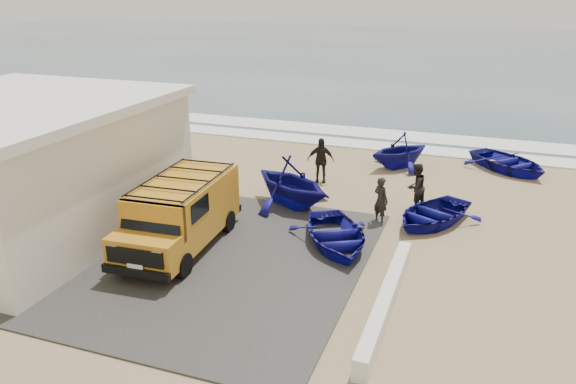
% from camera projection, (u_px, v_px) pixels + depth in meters
% --- Properties ---
extents(ground, '(160.00, 160.00, 0.00)m').
position_uv_depth(ground, '(252.00, 235.00, 18.44)').
color(ground, '#9F855C').
extents(slab, '(12.00, 10.00, 0.05)m').
position_uv_depth(slab, '(166.00, 250.00, 17.31)').
color(slab, '#3B3936').
rests_on(slab, ground).
extents(ocean, '(180.00, 88.00, 0.01)m').
position_uv_depth(ocean, '(435.00, 52.00, 67.80)').
color(ocean, '#385166').
rests_on(ocean, ground).
extents(surf_line, '(180.00, 1.60, 0.06)m').
position_uv_depth(surf_line, '(344.00, 143.00, 29.01)').
color(surf_line, white).
rests_on(surf_line, ground).
extents(surf_wash, '(180.00, 2.20, 0.04)m').
position_uv_depth(surf_wash, '(355.00, 132.00, 31.22)').
color(surf_wash, white).
rests_on(surf_wash, ground).
extents(building, '(8.40, 9.40, 4.30)m').
position_uv_depth(building, '(15.00, 166.00, 18.32)').
color(building, white).
rests_on(building, ground).
extents(parapet, '(0.35, 6.00, 0.55)m').
position_uv_depth(parapet, '(386.00, 300.00, 14.11)').
color(parapet, silver).
rests_on(parapet, ground).
extents(van, '(2.31, 5.24, 2.20)m').
position_uv_depth(van, '(181.00, 212.00, 17.20)').
color(van, orange).
rests_on(van, ground).
extents(boat_near_left, '(4.06, 4.48, 0.76)m').
position_uv_depth(boat_near_left, '(336.00, 235.00, 17.51)').
color(boat_near_left, navy).
rests_on(boat_near_left, ground).
extents(boat_near_right, '(3.83, 4.28, 0.73)m').
position_uv_depth(boat_near_right, '(432.00, 214.00, 19.19)').
color(boat_near_right, navy).
rests_on(boat_near_right, ground).
extents(boat_mid_left, '(4.64, 4.45, 1.89)m').
position_uv_depth(boat_mid_left, '(291.00, 182.00, 20.53)').
color(boat_mid_left, navy).
rests_on(boat_mid_left, ground).
extents(boat_far_left, '(3.97, 4.03, 1.61)m').
position_uv_depth(boat_far_left, '(400.00, 150.00, 24.95)').
color(boat_far_left, navy).
rests_on(boat_far_left, ground).
extents(boat_far_right, '(4.67, 4.64, 0.80)m').
position_uv_depth(boat_far_right, '(509.00, 162.00, 24.62)').
color(boat_far_right, navy).
rests_on(boat_far_right, ground).
extents(fisherman_front, '(0.71, 0.65, 1.63)m').
position_uv_depth(fisherman_front, '(381.00, 200.00, 19.15)').
color(fisherman_front, black).
rests_on(fisherman_front, ground).
extents(fisherman_middle, '(0.99, 1.06, 1.74)m').
position_uv_depth(fisherman_middle, '(416.00, 187.00, 20.24)').
color(fisherman_middle, black).
rests_on(fisherman_middle, ground).
extents(fisherman_back, '(1.18, 0.73, 1.87)m').
position_uv_depth(fisherman_back, '(321.00, 160.00, 23.06)').
color(fisherman_back, black).
rests_on(fisherman_back, ground).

